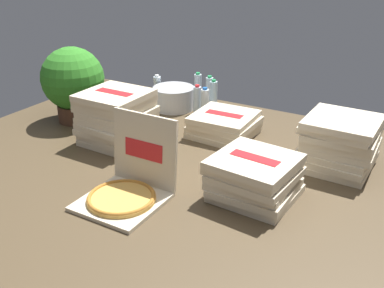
{
  "coord_description": "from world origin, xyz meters",
  "views": [
    {
      "loc": [
        1.09,
        -1.84,
        1.16
      ],
      "look_at": [
        -0.04,
        0.1,
        0.14
      ],
      "focal_mm": 42.28,
      "sensor_mm": 36.0,
      "label": 1
    }
  ],
  "objects_px": {
    "water_bottle_3": "(198,87)",
    "potted_plant": "(73,82)",
    "water_bottle_2": "(213,94)",
    "pizza_stack_right_mid": "(117,117)",
    "ice_bucket": "(174,98)",
    "water_bottle_5": "(157,89)",
    "pizza_stack_center_far": "(340,142)",
    "water_bottle_4": "(197,100)",
    "water_bottle_1": "(210,90)",
    "pizza_stack_left_mid": "(255,177)",
    "pizza_stack_left_far": "(224,125)",
    "open_pizza_box": "(128,186)",
    "water_bottle_6": "(137,103)",
    "water_bottle_0": "(205,103)"
  },
  "relations": [
    {
      "from": "pizza_stack_center_far",
      "to": "water_bottle_5",
      "type": "xyz_separation_m",
      "value": [
        -1.48,
        0.4,
        -0.04
      ]
    },
    {
      "from": "open_pizza_box",
      "to": "potted_plant",
      "type": "relative_size",
      "value": 0.8
    },
    {
      "from": "pizza_stack_right_mid",
      "to": "water_bottle_1",
      "type": "distance_m",
      "value": 0.95
    },
    {
      "from": "water_bottle_4",
      "to": "potted_plant",
      "type": "bearing_deg",
      "value": -140.91
    },
    {
      "from": "pizza_stack_left_far",
      "to": "water_bottle_3",
      "type": "height_order",
      "value": "water_bottle_3"
    },
    {
      "from": "water_bottle_6",
      "to": "pizza_stack_left_mid",
      "type": "bearing_deg",
      "value": -27.66
    },
    {
      "from": "water_bottle_0",
      "to": "water_bottle_6",
      "type": "relative_size",
      "value": 1.0
    },
    {
      "from": "pizza_stack_left_mid",
      "to": "water_bottle_2",
      "type": "height_order",
      "value": "pizza_stack_left_mid"
    },
    {
      "from": "water_bottle_3",
      "to": "potted_plant",
      "type": "height_order",
      "value": "potted_plant"
    },
    {
      "from": "pizza_stack_right_mid",
      "to": "pizza_stack_left_mid",
      "type": "distance_m",
      "value": 1.01
    },
    {
      "from": "water_bottle_2",
      "to": "water_bottle_0",
      "type": "bearing_deg",
      "value": -79.41
    },
    {
      "from": "open_pizza_box",
      "to": "water_bottle_3",
      "type": "height_order",
      "value": "open_pizza_box"
    },
    {
      "from": "pizza_stack_right_mid",
      "to": "water_bottle_3",
      "type": "height_order",
      "value": "pizza_stack_right_mid"
    },
    {
      "from": "water_bottle_3",
      "to": "water_bottle_4",
      "type": "xyz_separation_m",
      "value": [
        0.16,
        -0.28,
        0.0
      ]
    },
    {
      "from": "pizza_stack_left_mid",
      "to": "pizza_stack_left_far",
      "type": "xyz_separation_m",
      "value": [
        -0.47,
        0.61,
        -0.04
      ]
    },
    {
      "from": "ice_bucket",
      "to": "water_bottle_4",
      "type": "height_order",
      "value": "water_bottle_4"
    },
    {
      "from": "water_bottle_5",
      "to": "pizza_stack_left_far",
      "type": "bearing_deg",
      "value": -23.99
    },
    {
      "from": "pizza_stack_left_far",
      "to": "open_pizza_box",
      "type": "bearing_deg",
      "value": -93.1
    },
    {
      "from": "open_pizza_box",
      "to": "pizza_stack_left_mid",
      "type": "height_order",
      "value": "open_pizza_box"
    },
    {
      "from": "pizza_stack_center_far",
      "to": "potted_plant",
      "type": "xyz_separation_m",
      "value": [
        -1.75,
        -0.21,
        0.13
      ]
    },
    {
      "from": "water_bottle_0",
      "to": "water_bottle_3",
      "type": "bearing_deg",
      "value": 126.89
    },
    {
      "from": "pizza_stack_left_mid",
      "to": "water_bottle_4",
      "type": "relative_size",
      "value": 1.94
    },
    {
      "from": "open_pizza_box",
      "to": "water_bottle_2",
      "type": "xyz_separation_m",
      "value": [
        -0.26,
        1.38,
        0.03
      ]
    },
    {
      "from": "water_bottle_1",
      "to": "water_bottle_5",
      "type": "distance_m",
      "value": 0.4
    },
    {
      "from": "pizza_stack_left_mid",
      "to": "open_pizza_box",
      "type": "bearing_deg",
      "value": -147.63
    },
    {
      "from": "water_bottle_2",
      "to": "water_bottle_3",
      "type": "bearing_deg",
      "value": 151.0
    },
    {
      "from": "potted_plant",
      "to": "pizza_stack_right_mid",
      "type": "bearing_deg",
      "value": -16.83
    },
    {
      "from": "water_bottle_1",
      "to": "water_bottle_3",
      "type": "height_order",
      "value": "same"
    },
    {
      "from": "open_pizza_box",
      "to": "pizza_stack_left_mid",
      "type": "xyz_separation_m",
      "value": [
        0.52,
        0.33,
        0.04
      ]
    },
    {
      "from": "water_bottle_6",
      "to": "potted_plant",
      "type": "height_order",
      "value": "potted_plant"
    },
    {
      "from": "pizza_stack_center_far",
      "to": "ice_bucket",
      "type": "relative_size",
      "value": 1.34
    },
    {
      "from": "pizza_stack_center_far",
      "to": "pizza_stack_right_mid",
      "type": "distance_m",
      "value": 1.31
    },
    {
      "from": "water_bottle_4",
      "to": "pizza_stack_center_far",
      "type": "bearing_deg",
      "value": -17.06
    },
    {
      "from": "water_bottle_2",
      "to": "pizza_stack_center_far",
      "type": "bearing_deg",
      "value": -25.96
    },
    {
      "from": "open_pizza_box",
      "to": "water_bottle_2",
      "type": "bearing_deg",
      "value": 100.54
    },
    {
      "from": "water_bottle_0",
      "to": "water_bottle_1",
      "type": "relative_size",
      "value": 1.0
    },
    {
      "from": "ice_bucket",
      "to": "water_bottle_5",
      "type": "relative_size",
      "value": 1.42
    },
    {
      "from": "water_bottle_1",
      "to": "pizza_stack_center_far",
      "type": "bearing_deg",
      "value": -27.51
    },
    {
      "from": "ice_bucket",
      "to": "water_bottle_5",
      "type": "bearing_deg",
      "value": 161.57
    },
    {
      "from": "pizza_stack_left_far",
      "to": "water_bottle_6",
      "type": "bearing_deg",
      "value": -179.07
    },
    {
      "from": "pizza_stack_left_far",
      "to": "water_bottle_5",
      "type": "relative_size",
      "value": 1.86
    },
    {
      "from": "pizza_stack_left_mid",
      "to": "pizza_stack_left_far",
      "type": "relative_size",
      "value": 1.04
    },
    {
      "from": "open_pizza_box",
      "to": "pizza_stack_center_far",
      "type": "bearing_deg",
      "value": 47.66
    },
    {
      "from": "open_pizza_box",
      "to": "pizza_stack_right_mid",
      "type": "height_order",
      "value": "open_pizza_box"
    },
    {
      "from": "pizza_stack_center_far",
      "to": "water_bottle_6",
      "type": "distance_m",
      "value": 1.42
    },
    {
      "from": "pizza_stack_left_mid",
      "to": "water_bottle_4",
      "type": "distance_m",
      "value": 1.19
    },
    {
      "from": "water_bottle_3",
      "to": "pizza_stack_right_mid",
      "type": "bearing_deg",
      "value": -91.37
    },
    {
      "from": "water_bottle_0",
      "to": "water_bottle_1",
      "type": "xyz_separation_m",
      "value": [
        -0.11,
        0.28,
        0.0
      ]
    },
    {
      "from": "water_bottle_2",
      "to": "water_bottle_5",
      "type": "height_order",
      "value": "same"
    },
    {
      "from": "water_bottle_4",
      "to": "potted_plant",
      "type": "xyz_separation_m",
      "value": [
        -0.66,
        -0.54,
        0.18
      ]
    }
  ]
}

